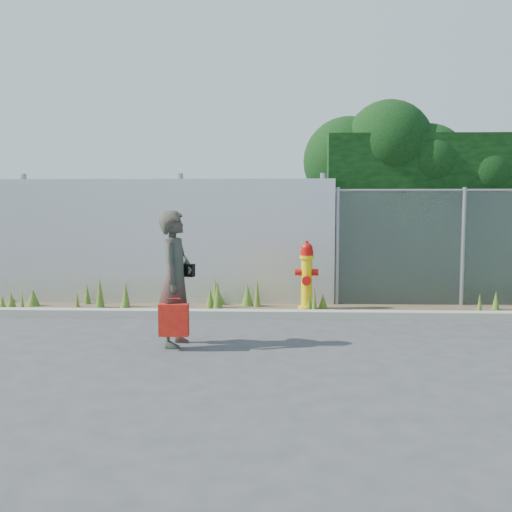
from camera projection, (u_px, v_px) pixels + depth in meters
name	position (u px, v px, depth m)	size (l,w,h in m)	color
ground	(276.00, 347.00, 7.02)	(80.00, 80.00, 0.00)	#39393C
curb	(276.00, 314.00, 8.80)	(16.00, 0.22, 0.12)	gray
weed_strip	(265.00, 303.00, 9.47)	(16.00, 1.30, 0.53)	#4E3F2D
corrugated_fence	(93.00, 242.00, 10.04)	(8.50, 0.21, 2.30)	silver
hedge	(498.00, 195.00, 10.68)	(7.70, 2.06, 3.68)	black
fire_hydrant	(307.00, 277.00, 9.47)	(0.39, 0.35, 1.16)	yellow
woman	(175.00, 278.00, 7.03)	(0.61, 0.40, 1.68)	#0D5641
red_tote_bag	(174.00, 320.00, 6.81)	(0.35, 0.13, 0.46)	#B50A15
black_shoulder_bag	(186.00, 270.00, 7.12)	(0.21, 0.09, 0.16)	black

